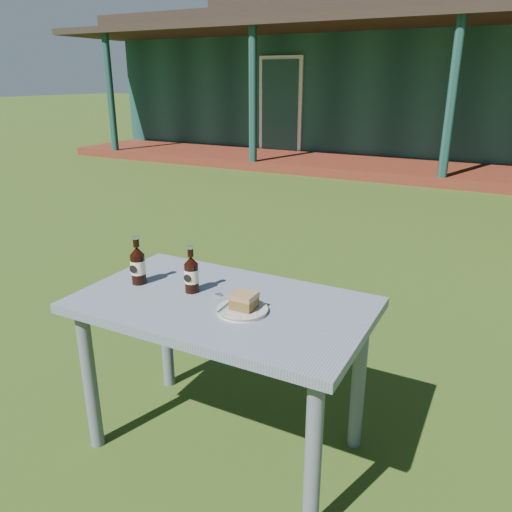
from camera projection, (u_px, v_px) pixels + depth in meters
The scene contains 9 objects.
ground at pixel (339, 309), 3.62m from camera, with size 80.00×80.00×0.00m, color #334916.
pavilion at pixel (482, 77), 10.91m from camera, with size 15.80×8.30×3.45m.
cafe_table at pixel (223, 323), 2.08m from camera, with size 1.20×0.70×0.72m.
plate at pixel (242, 310), 1.95m from camera, with size 0.20×0.20×0.01m.
cake_slice at pixel (244, 300), 1.94m from camera, with size 0.09×0.09×0.06m.
fork at pixel (227, 305), 1.96m from camera, with size 0.01×0.14×0.00m, color silver.
cola_bottle_near at pixel (191, 274), 2.10m from camera, with size 0.06×0.06×0.20m.
cola_bottle_far at pixel (138, 265), 2.19m from camera, with size 0.06×0.07×0.22m.
bottle_cap at pixel (219, 295), 2.09m from camera, with size 0.03×0.03×0.01m, color silver.
Camera 1 is at (0.99, -3.19, 1.58)m, focal length 35.00 mm.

